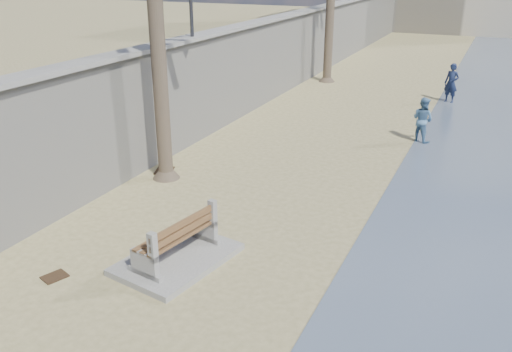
# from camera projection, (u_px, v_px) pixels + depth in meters

# --- Properties ---
(seawall) EXTENTS (0.45, 70.00, 3.50)m
(seawall) POSITION_uv_depth(u_px,v_px,m) (279.00, 57.00, 25.46)
(seawall) COLOR gray
(seawall) RESTS_ON ground_plane
(wall_cap) EXTENTS (0.80, 70.00, 0.12)m
(wall_cap) POSITION_uv_depth(u_px,v_px,m) (280.00, 17.00, 24.79)
(wall_cap) COLOR gray
(wall_cap) RESTS_ON seawall
(bench_far) EXTENTS (2.13, 2.78, 1.05)m
(bench_far) POSITION_uv_depth(u_px,v_px,m) (176.00, 243.00, 11.35)
(bench_far) COLOR gray
(bench_far) RESTS_ON ground_plane
(person_a) EXTENTS (0.85, 0.71, 2.01)m
(person_a) POSITION_uv_depth(u_px,v_px,m) (452.00, 80.00, 24.06)
(person_a) COLOR #151E3B
(person_a) RESTS_ON ground_plane
(person_b) EXTENTS (1.05, 0.97, 1.75)m
(person_b) POSITION_uv_depth(u_px,v_px,m) (423.00, 117.00, 18.87)
(person_b) COLOR teal
(person_b) RESTS_ON ground_plane
(debris_c) EXTENTS (0.71, 0.78, 0.03)m
(debris_c) POSITION_uv_depth(u_px,v_px,m) (164.00, 170.00, 16.48)
(debris_c) COLOR #382616
(debris_c) RESTS_ON ground_plane
(debris_d) EXTENTS (0.52, 0.57, 0.03)m
(debris_d) POSITION_uv_depth(u_px,v_px,m) (55.00, 277.00, 10.95)
(debris_d) COLOR #382616
(debris_d) RESTS_ON ground_plane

